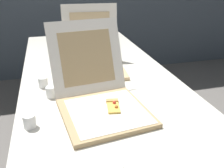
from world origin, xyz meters
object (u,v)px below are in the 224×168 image
Objects in this scene: cup_white_near_center at (51,92)px; cup_white_mid at (43,82)px; table at (101,87)px; pizza_box_front at (101,99)px; pizza_box_middle at (94,60)px; cup_white_near_left at (30,121)px; cup_white_far at (61,57)px.

cup_white_near_center and cup_white_mid have the same top height.
pizza_box_front reaches higher than table.
pizza_box_middle is (-0.00, 0.21, 0.10)m from table.
cup_white_near_left and cup_white_near_center have the same top height.
cup_white_far is at bearing 72.55° from cup_white_mid.
pizza_box_middle is 7.58× the size of cup_white_mid.
cup_white_near_center reaches higher than table.
cup_white_mid is at bearing 105.79° from cup_white_near_center.
cup_white_near_left is at bearing -135.50° from table.
table is at bearing 70.59° from pizza_box_front.
pizza_box_front is (-0.07, -0.31, 0.10)m from table.
table is at bearing -84.86° from pizza_box_middle.
cup_white_near_center is at bearing 68.93° from cup_white_near_left.
pizza_box_middle reaches higher than pizza_box_front.
table is at bearing -64.37° from cup_white_far.
cup_white_mid reaches higher than table.
pizza_box_front is at bearing -92.94° from pizza_box_middle.
pizza_box_front is at bearing -38.79° from cup_white_near_center.
cup_white_far is (0.09, 0.56, 0.00)m from cup_white_near_center.
cup_white_far is (-0.20, 0.42, 0.07)m from table.
cup_white_far reaches higher than table.
cup_white_near_left is 1.00× the size of cup_white_mid.
cup_white_near_center is (-0.29, -0.35, -0.03)m from pizza_box_middle.
pizza_box_middle reaches higher than cup_white_near_center.
pizza_box_middle is 7.58× the size of cup_white_near_center.
pizza_box_middle is at bearing 90.66° from table.
pizza_box_middle reaches higher than cup_white_mid.
pizza_box_middle is at bearing 49.71° from cup_white_near_center.
table is 4.30× the size of pizza_box_front.
pizza_box_front is 9.55× the size of cup_white_near_left.
pizza_box_middle is at bearing 32.43° from cup_white_mid.
pizza_box_front reaches higher than cup_white_near_center.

